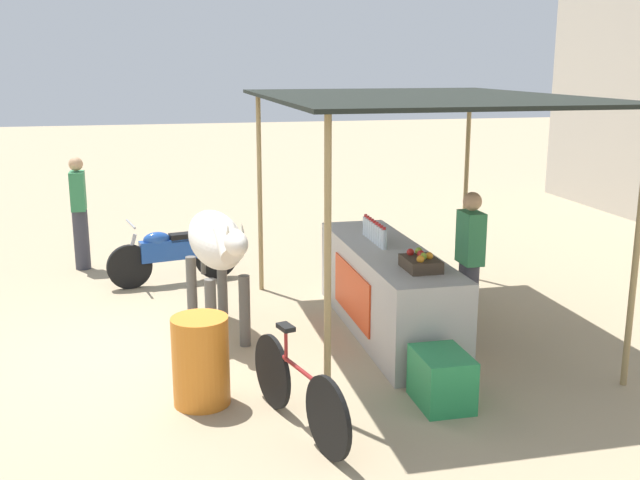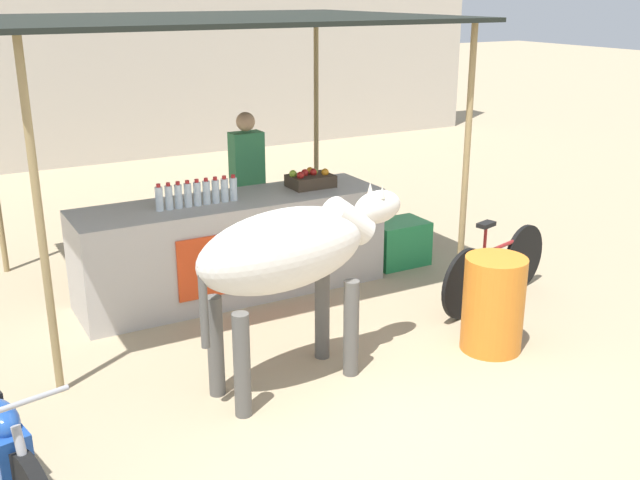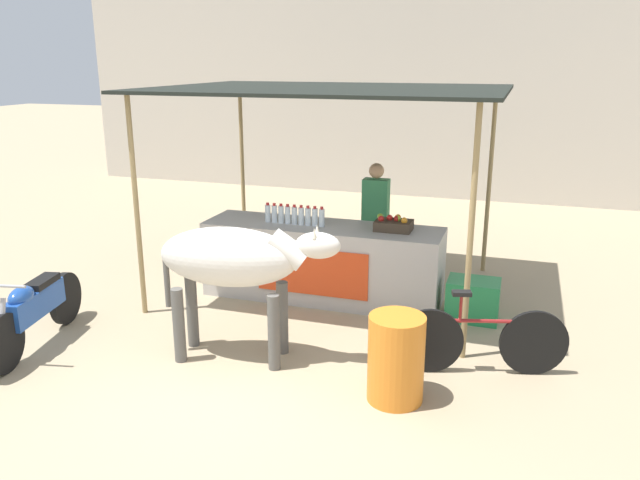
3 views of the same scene
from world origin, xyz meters
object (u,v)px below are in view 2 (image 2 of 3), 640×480
(water_barrel, at_px, (493,304))
(bicycle_leaning, at_px, (495,268))
(vendor_behind_counter, at_px, (248,187))
(stall_counter, at_px, (233,247))
(cooler_box, at_px, (398,243))
(cow, at_px, (291,254))
(fruit_crate, at_px, (310,180))

(water_barrel, height_order, bicycle_leaning, bicycle_leaning)
(vendor_behind_counter, relative_size, water_barrel, 2.05)
(water_barrel, distance_m, bicycle_leaning, 1.01)
(stall_counter, xyz_separation_m, vendor_behind_counter, (0.50, 0.75, 0.37))
(vendor_behind_counter, xyz_separation_m, cooler_box, (1.39, -0.85, -0.61))
(cow, distance_m, bicycle_leaning, 2.51)
(stall_counter, bearing_deg, cow, -99.30)
(cow, bearing_deg, stall_counter, 80.70)
(vendor_behind_counter, xyz_separation_m, cow, (-0.81, -2.61, 0.18))
(fruit_crate, height_order, vendor_behind_counter, vendor_behind_counter)
(vendor_behind_counter, relative_size, cooler_box, 2.75)
(stall_counter, bearing_deg, fruit_crate, 3.45)
(water_barrel, bearing_deg, cow, 169.50)
(fruit_crate, distance_m, bicycle_leaning, 2.02)
(stall_counter, relative_size, water_barrel, 3.73)
(fruit_crate, bearing_deg, stall_counter, -176.55)
(fruit_crate, xyz_separation_m, bicycle_leaning, (1.19, -1.48, -0.68))
(water_barrel, relative_size, bicycle_leaning, 0.50)
(cooler_box, bearing_deg, stall_counter, 177.06)
(vendor_behind_counter, bearing_deg, cow, -107.19)
(cow, bearing_deg, vendor_behind_counter, 72.81)
(cooler_box, height_order, bicycle_leaning, bicycle_leaning)
(cooler_box, xyz_separation_m, water_barrel, (-0.50, -2.07, 0.16))
(fruit_crate, height_order, cooler_box, fruit_crate)
(stall_counter, xyz_separation_m, water_barrel, (1.39, -2.17, -0.08))
(vendor_behind_counter, bearing_deg, fruit_crate, -61.07)
(stall_counter, distance_m, cow, 1.96)
(vendor_behind_counter, height_order, water_barrel, vendor_behind_counter)
(stall_counter, relative_size, cow, 1.62)
(bicycle_leaning, bearing_deg, water_barrel, -132.89)
(cooler_box, distance_m, bicycle_leaning, 1.35)
(cow, bearing_deg, bicycle_leaning, 10.04)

